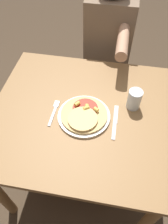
% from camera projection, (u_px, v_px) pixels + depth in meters
% --- Properties ---
extents(ground_plane, '(8.00, 8.00, 0.00)m').
position_uv_depth(ground_plane, '(82.00, 169.00, 1.76)').
color(ground_plane, '#423323').
extents(dining_table, '(0.99, 0.90, 0.74)m').
position_uv_depth(dining_table, '(82.00, 125.00, 1.27)').
color(dining_table, olive).
rests_on(dining_table, ground_plane).
extents(plate, '(0.28, 0.28, 0.01)m').
position_uv_depth(plate, '(84.00, 116.00, 1.15)').
color(plate, silver).
rests_on(plate, dining_table).
extents(pizza, '(0.25, 0.25, 0.04)m').
position_uv_depth(pizza, '(84.00, 115.00, 1.13)').
color(pizza, tan).
rests_on(pizza, plate).
extents(fork, '(0.03, 0.18, 0.00)m').
position_uv_depth(fork, '(54.00, 111.00, 1.18)').
color(fork, silver).
rests_on(fork, dining_table).
extents(knife, '(0.02, 0.22, 0.00)m').
position_uv_depth(knife, '(115.00, 122.00, 1.13)').
color(knife, silver).
rests_on(knife, dining_table).
extents(drinking_glass, '(0.07, 0.07, 0.11)m').
position_uv_depth(drinking_glass, '(134.00, 99.00, 1.16)').
color(drinking_glass, silver).
rests_on(drinking_glass, dining_table).
extents(person_diner, '(0.33, 0.52, 1.23)m').
position_uv_depth(person_diner, '(108.00, 43.00, 1.61)').
color(person_diner, '#2D2D38').
rests_on(person_diner, ground_plane).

